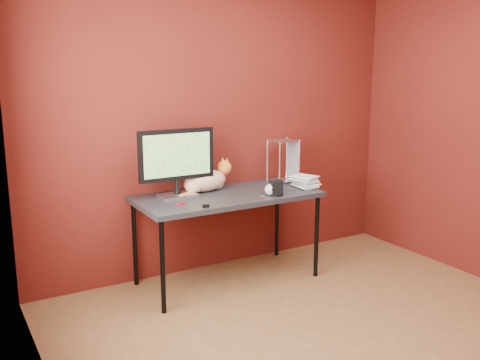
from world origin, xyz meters
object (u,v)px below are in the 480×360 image
monitor (177,160)px  speaker (276,188)px  skull_mug (271,190)px  book_stack (299,126)px  desk (227,200)px  cat (206,180)px

monitor → speaker: (0.71, -0.36, -0.24)m
skull_mug → book_stack: (0.35, 0.11, 0.49)m
desk → skull_mug: 0.37m
desk → monitor: (-0.39, 0.12, 0.35)m
desk → cat: cat is taller
speaker → book_stack: 0.59m
speaker → monitor: bearing=164.5°
monitor → skull_mug: size_ratio=6.28×
desk → skull_mug: skull_mug is taller
monitor → cat: size_ratio=1.14×
monitor → book_stack: size_ratio=0.58×
desk → speaker: speaker is taller
monitor → speaker: 0.83m
desk → cat: (-0.10, 0.18, 0.14)m
cat → speaker: bearing=-52.0°
desk → speaker: (0.32, -0.24, 0.11)m
cat → book_stack: 0.90m
monitor → cat: bearing=12.6°
skull_mug → desk: bearing=127.4°
skull_mug → speaker: speaker is taller
monitor → cat: (0.29, 0.06, -0.21)m
monitor → book_stack: book_stack is taller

